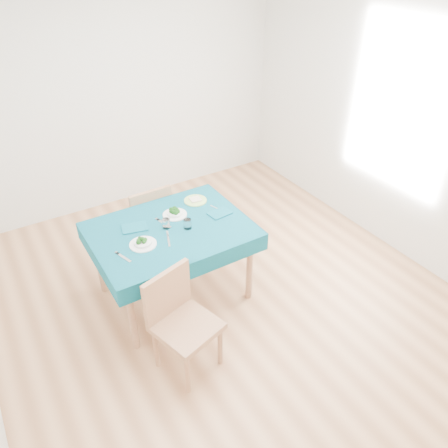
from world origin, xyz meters
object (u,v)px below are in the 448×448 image
table (173,262)px  chair_near (186,316)px  chair_far (145,210)px  bowl_far (175,212)px  bowl_near (143,242)px  side_plate (195,201)px

table → chair_near: bearing=-109.1°
chair_far → bowl_far: (0.07, -0.56, 0.26)m
table → bowl_far: size_ratio=6.16×
chair_far → bowl_near: bearing=66.7°
bowl_far → side_plate: bearing=23.3°
chair_far → bowl_near: chair_far is taller
table → bowl_near: 0.52m
table → side_plate: bearing=35.6°
table → chair_near: size_ratio=1.24×
bowl_far → side_plate: bowl_far is taller
bowl_far → bowl_near: bearing=-147.8°
chair_far → side_plate: (0.35, -0.44, 0.23)m
table → bowl_near: bowl_near is taller
table → chair_far: size_ratio=1.27×
chair_near → bowl_near: size_ratio=4.84×
chair_far → bowl_near: (-0.35, -0.83, 0.26)m
bowl_near → chair_far: bearing=67.3°
side_plate → table: bearing=-144.4°
bowl_far → chair_far: bearing=97.6°
chair_near → chair_far: bearing=62.1°
chair_far → bowl_near: 0.93m
bowl_far → side_plate: (0.28, 0.12, -0.03)m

